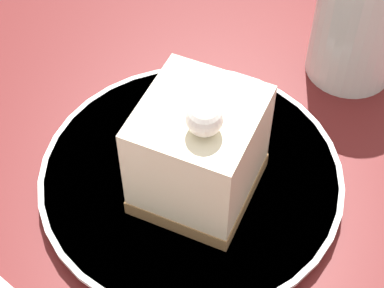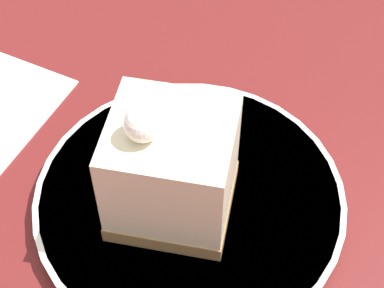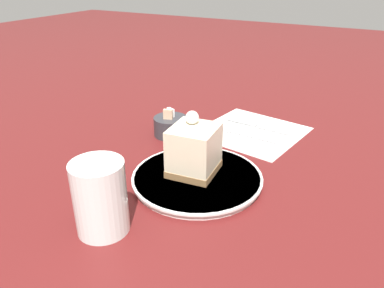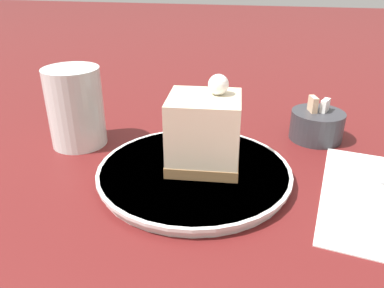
# 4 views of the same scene
# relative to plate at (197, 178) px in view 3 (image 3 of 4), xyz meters

# --- Properties ---
(ground_plane) EXTENTS (4.00, 4.00, 0.00)m
(ground_plane) POSITION_rel_plate_xyz_m (-0.04, 0.03, -0.01)
(ground_plane) COLOR #5B1919
(plate) EXTENTS (0.23, 0.23, 0.01)m
(plate) POSITION_rel_plate_xyz_m (0.00, 0.00, 0.00)
(plate) COLOR silver
(plate) RESTS_ON ground_plane
(cake_slice) EXTENTS (0.09, 0.09, 0.11)m
(cake_slice) POSITION_rel_plate_xyz_m (0.01, 0.01, 0.05)
(cake_slice) COLOR olive
(cake_slice) RESTS_ON plate
(napkin) EXTENTS (0.24, 0.24, 0.00)m
(napkin) POSITION_rel_plate_xyz_m (0.25, -0.01, -0.01)
(napkin) COLOR white
(napkin) RESTS_ON ground_plane
(fork) EXTENTS (0.03, 0.16, 0.00)m
(fork) POSITION_rel_plate_xyz_m (0.23, 0.01, -0.00)
(fork) COLOR #B2B2B7
(fork) RESTS_ON napkin
(knife) EXTENTS (0.02, 0.16, 0.00)m
(knife) POSITION_rel_plate_xyz_m (0.28, -0.03, -0.00)
(knife) COLOR #B2B2B7
(knife) RESTS_ON napkin
(sugar_bowl) EXTENTS (0.08, 0.08, 0.06)m
(sugar_bowl) POSITION_rel_plate_xyz_m (0.15, 0.15, 0.01)
(sugar_bowl) COLOR #333338
(sugar_bowl) RESTS_ON ground_plane
(drinking_glass) EXTENTS (0.08, 0.08, 0.11)m
(drinking_glass) POSITION_rel_plate_xyz_m (-0.18, 0.06, 0.05)
(drinking_glass) COLOR silver
(drinking_glass) RESTS_ON ground_plane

